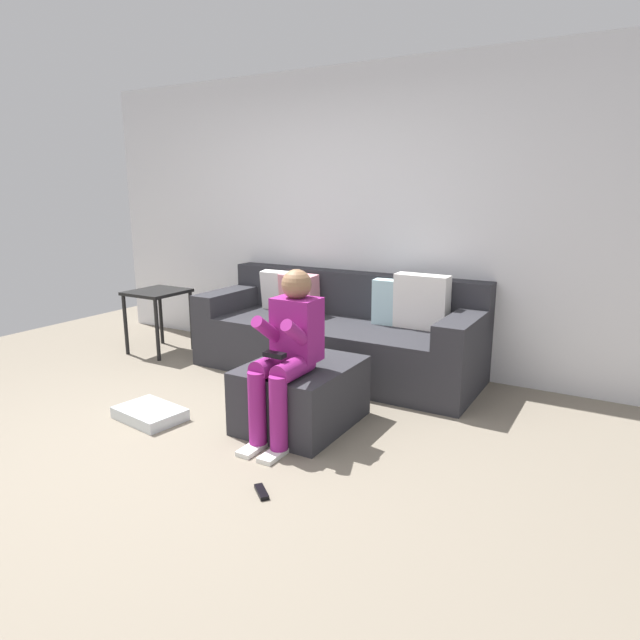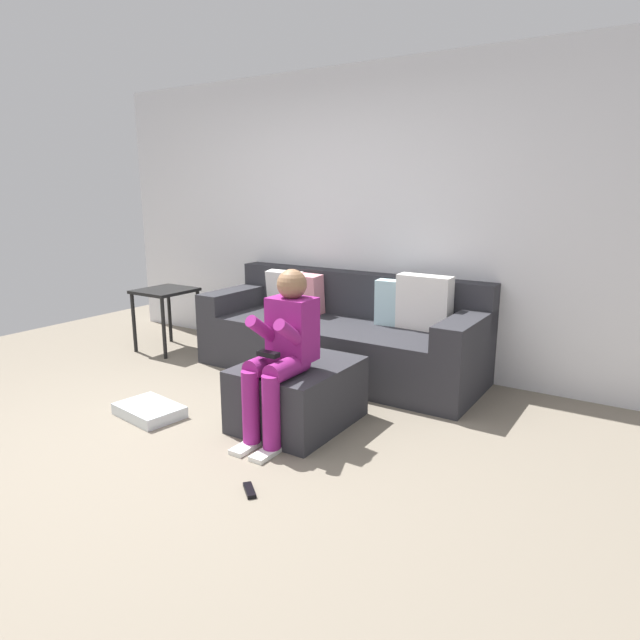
% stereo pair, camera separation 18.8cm
% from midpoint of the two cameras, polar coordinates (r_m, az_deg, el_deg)
% --- Properties ---
extents(ground_plane, '(7.04, 7.04, 0.00)m').
position_cam_midpoint_polar(ground_plane, '(3.70, -15.62, -12.45)').
color(ground_plane, slate).
extents(wall_back, '(5.42, 0.10, 2.64)m').
position_cam_midpoint_polar(wall_back, '(5.21, 3.41, 10.42)').
color(wall_back, silver).
rests_on(wall_back, ground_plane).
extents(couch_sectional, '(2.50, 0.90, 0.91)m').
position_cam_midpoint_polar(couch_sectional, '(4.86, 3.36, -1.58)').
color(couch_sectional, '#2D2D33').
rests_on(couch_sectional, ground_plane).
extents(ottoman, '(0.66, 0.82, 0.43)m').
position_cam_midpoint_polar(ottoman, '(3.81, -0.88, -7.64)').
color(ottoman, '#2D2D33').
rests_on(ottoman, ground_plane).
extents(person_seated, '(0.29, 0.62, 1.09)m').
position_cam_midpoint_polar(person_seated, '(3.50, -2.41, -2.91)').
color(person_seated, '#8C1E72').
rests_on(person_seated, ground_plane).
extents(storage_bin, '(0.51, 0.39, 0.08)m').
position_cam_midpoint_polar(storage_bin, '(4.15, -15.95, -8.99)').
color(storage_bin, silver).
rests_on(storage_bin, ground_plane).
extents(side_table, '(0.49, 0.52, 0.62)m').
position_cam_midpoint_polar(side_table, '(5.67, -14.76, 2.06)').
color(side_table, black).
rests_on(side_table, ground_plane).
extents(remote_near_ottoman, '(0.14, 0.13, 0.02)m').
position_cam_midpoint_polar(remote_near_ottoman, '(3.10, -5.50, -17.12)').
color(remote_near_ottoman, black).
rests_on(remote_near_ottoman, ground_plane).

